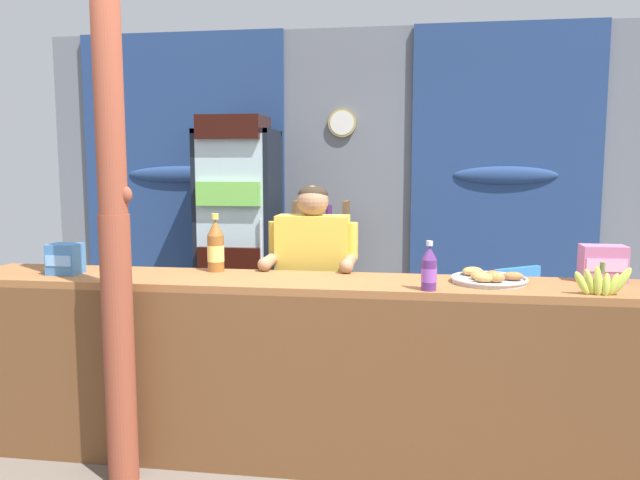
% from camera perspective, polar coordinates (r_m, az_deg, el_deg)
% --- Properties ---
extents(ground_plane, '(7.69, 7.69, 0.00)m').
position_cam_1_polar(ground_plane, '(4.28, -0.08, -14.95)').
color(ground_plane, '#665B51').
extents(back_wall_curtained, '(5.72, 0.22, 2.81)m').
position_cam_1_polar(back_wall_curtained, '(5.76, 2.24, 5.41)').
color(back_wall_curtained, slate).
rests_on(back_wall_curtained, ground).
extents(stall_counter, '(3.89, 0.51, 0.99)m').
position_cam_1_polar(stall_counter, '(3.26, -0.72, -10.67)').
color(stall_counter, '#935B33').
rests_on(stall_counter, ground).
extents(timber_post, '(0.17, 0.15, 2.72)m').
position_cam_1_polar(timber_post, '(3.16, -18.45, 1.24)').
color(timber_post, brown).
rests_on(timber_post, ground).
extents(drink_fridge, '(0.66, 0.62, 2.01)m').
position_cam_1_polar(drink_fridge, '(5.48, -7.55, 1.60)').
color(drink_fridge, black).
rests_on(drink_fridge, ground).
extents(bottle_shelf_rack, '(0.48, 0.28, 1.28)m').
position_cam_1_polar(bottle_shelf_rack, '(5.51, 0.13, -2.78)').
color(bottle_shelf_rack, brown).
rests_on(bottle_shelf_rack, ground).
extents(plastic_lawn_chair, '(0.61, 0.61, 0.86)m').
position_cam_1_polar(plastic_lawn_chair, '(4.84, 16.52, -6.51)').
color(plastic_lawn_chair, '#3884D6').
rests_on(plastic_lawn_chair, ground).
extents(shopkeeper, '(0.55, 0.42, 1.47)m').
position_cam_1_polar(shopkeeper, '(3.77, -0.68, -3.17)').
color(shopkeeper, '#28282D').
rests_on(shopkeeper, ground).
extents(soda_bottle_iced_tea, '(0.10, 0.10, 0.33)m').
position_cam_1_polar(soda_bottle_iced_tea, '(3.56, -9.59, -0.63)').
color(soda_bottle_iced_tea, brown).
rests_on(soda_bottle_iced_tea, stall_counter).
extents(soda_bottle_grape_soda, '(0.08, 0.08, 0.24)m').
position_cam_1_polar(soda_bottle_grape_soda, '(3.03, 10.01, -2.68)').
color(soda_bottle_grape_soda, '#56286B').
rests_on(soda_bottle_grape_soda, stall_counter).
extents(snack_box_wafer, '(0.22, 0.14, 0.19)m').
position_cam_1_polar(snack_box_wafer, '(3.55, 24.61, -1.96)').
color(snack_box_wafer, '#B76699').
rests_on(snack_box_wafer, stall_counter).
extents(snack_box_biscuit, '(0.16, 0.15, 0.17)m').
position_cam_1_polar(snack_box_biscuit, '(3.71, -22.42, -1.63)').
color(snack_box_biscuit, '#3D75B7').
rests_on(snack_box_biscuit, stall_counter).
extents(pastry_tray, '(0.39, 0.39, 0.07)m').
position_cam_1_polar(pastry_tray, '(3.31, 15.28, -3.43)').
color(pastry_tray, '#BCBCC1').
rests_on(pastry_tray, stall_counter).
extents(banana_bunch, '(0.28, 0.06, 0.16)m').
position_cam_1_polar(banana_bunch, '(3.17, 24.60, -3.55)').
color(banana_bunch, '#B7C647').
rests_on(banana_bunch, stall_counter).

